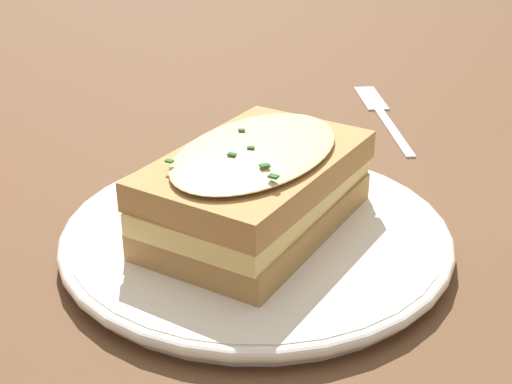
# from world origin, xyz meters

# --- Properties ---
(ground_plane) EXTENTS (2.40, 2.40, 0.00)m
(ground_plane) POSITION_xyz_m (0.00, 0.00, 0.00)
(ground_plane) COLOR brown
(dinner_plate) EXTENTS (0.26, 0.26, 0.01)m
(dinner_plate) POSITION_xyz_m (0.01, -0.02, 0.01)
(dinner_plate) COLOR silver
(dinner_plate) RESTS_ON ground_plane
(sandwich) EXTENTS (0.15, 0.18, 0.06)m
(sandwich) POSITION_xyz_m (0.01, -0.02, 0.04)
(sandwich) COLOR #B2844C
(sandwich) RESTS_ON dinner_plate
(fork) EXTENTS (0.05, 0.19, 0.00)m
(fork) POSITION_xyz_m (-0.09, -0.30, 0.00)
(fork) COLOR silver
(fork) RESTS_ON ground_plane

